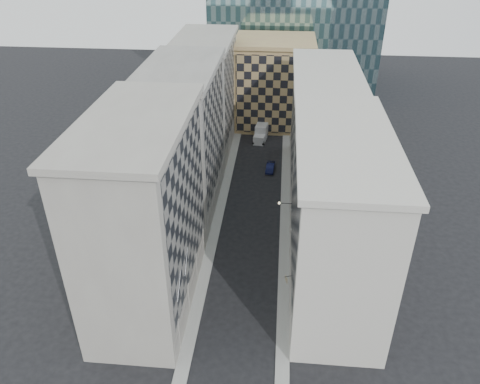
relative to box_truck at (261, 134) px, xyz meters
The scene contains 14 objects.
ground 58.58m from the box_truck, 89.88° to the right, with size 260.00×260.00×0.00m, color black.
sidewalk_west 29.05m from the box_truck, 100.17° to the right, with size 1.50×100.00×0.15m, color gray.
sidewalk_east 29.10m from the box_truck, 79.34° to the right, with size 1.50×100.00×0.15m, color gray.
bldg_left_a 49.88m from the box_truck, 102.74° to the right, with size 10.80×22.80×23.70m.
bldg_left_b 29.48m from the box_truck, 112.81° to the right, with size 10.80×22.80×22.70m.
bldg_left_c 14.77m from the box_truck, 161.65° to the right, with size 10.80×22.80×21.70m.
bldg_right_a 45.82m from the box_truck, 75.83° to the right, with size 10.80×26.80×20.70m.
bldg_right_b 21.63m from the box_truck, 56.38° to the right, with size 10.80×28.80×19.70m.
tan_block 12.52m from the box_truck, 77.17° to the left, with size 16.80×14.80×18.80m.
flagpoles_left 53.30m from the box_truck, 96.27° to the right, with size 0.10×6.33×2.33m.
bracket_lamp 35.20m from the box_truck, 82.58° to the right, with size 1.98×0.36×0.36m.
box_truck is the anchor object (origin of this frame).
dark_car 13.76m from the box_truck, 79.59° to the right, with size 1.45×4.17×1.37m, color #0F1337.
shop_sign 48.09m from the box_truck, 83.38° to the right, with size 0.87×0.76×0.87m.
Camera 1 is at (3.79, -31.90, 41.50)m, focal length 35.00 mm.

